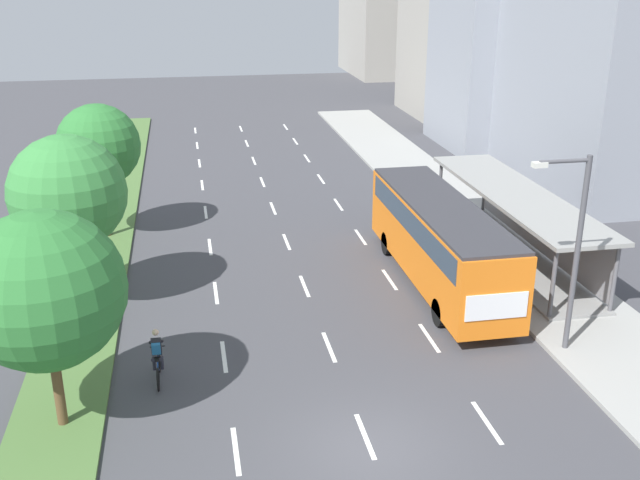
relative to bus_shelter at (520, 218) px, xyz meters
name	(u,v)px	position (x,y,z in m)	size (l,w,h in m)	color
ground_plane	(370,449)	(-9.53, -11.92, -1.87)	(140.00, 140.00, 0.00)	#424247
median_strip	(108,221)	(-17.83, 8.08, -1.81)	(2.60, 52.00, 0.12)	#4C7038
sidewalk_right	(446,201)	(-0.28, 8.08, -1.79)	(4.50, 52.00, 0.15)	#9E9E99
lane_divider_left	(208,228)	(-13.03, 6.31, -1.86)	(0.14, 47.47, 0.01)	white
lane_divider_center	(279,224)	(-9.53, 6.31, -1.86)	(0.14, 47.47, 0.01)	white
lane_divider_right	(349,220)	(-6.03, 6.31, -1.86)	(0.14, 47.47, 0.01)	white
bus_shelter	(520,218)	(0.00, 0.00, 0.00)	(2.90, 12.79, 2.86)	gray
bus	(439,235)	(-4.28, -1.97, 0.20)	(2.54, 11.29, 3.37)	orange
cyclist	(157,358)	(-15.08, -7.42, -1.08)	(0.46, 1.82, 1.71)	black
median_tree_nearest	(44,290)	(-17.64, -9.37, 2.27)	(4.23, 4.23, 6.14)	brown
median_tree_second	(68,193)	(-17.99, -1.75, 2.62)	(4.11, 4.11, 6.43)	brown
median_tree_third	(98,146)	(-17.66, 5.88, 2.52)	(3.72, 3.72, 6.14)	brown
streetlight	(573,242)	(-2.11, -8.00, 2.02)	(1.91, 0.24, 6.50)	#4C4C51
building_mid_right	(496,56)	(7.33, 20.46, 4.24)	(6.99, 8.57, 12.21)	#8E939E
building_tall_right	(387,14)	(9.64, 56.90, 4.76)	(8.26, 13.77, 13.25)	#A39E93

